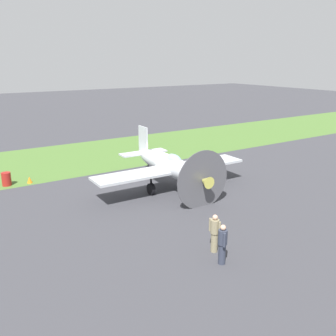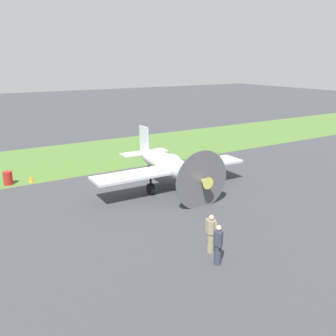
# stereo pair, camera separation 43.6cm
# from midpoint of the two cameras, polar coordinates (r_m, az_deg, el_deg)

# --- Properties ---
(ground_plane) EXTENTS (160.00, 160.00, 0.00)m
(ground_plane) POSITION_cam_midpoint_polar(r_m,az_deg,el_deg) (25.60, -2.03, -2.07)
(ground_plane) COLOR #38383D
(grass_verge) EXTENTS (120.00, 11.00, 0.01)m
(grass_verge) POSITION_cam_midpoint_polar(r_m,az_deg,el_deg) (33.74, -10.27, 2.21)
(grass_verge) COLOR #476B2D
(grass_verge) RESTS_ON ground
(airplane_lead) EXTENTS (10.37, 8.24, 3.71)m
(airplane_lead) POSITION_cam_midpoint_polar(r_m,az_deg,el_deg) (23.72, -0.31, 0.38)
(airplane_lead) COLOR #B2B7BC
(airplane_lead) RESTS_ON ground
(ground_crew_chief) EXTENTS (0.38, 0.62, 1.73)m
(ground_crew_chief) POSITION_cam_midpoint_polar(r_m,az_deg,el_deg) (16.32, 6.39, -9.78)
(ground_crew_chief) COLOR #847A5B
(ground_crew_chief) RESTS_ON ground
(ground_crew_mechanic) EXTENTS (0.38, 0.58, 1.73)m
(ground_crew_mechanic) POSITION_cam_midpoint_polar(r_m,az_deg,el_deg) (15.46, 7.53, -11.40)
(ground_crew_mechanic) COLOR #2D3342
(ground_crew_mechanic) RESTS_ON ground
(fuel_drum) EXTENTS (0.60, 0.60, 0.90)m
(fuel_drum) POSITION_cam_midpoint_polar(r_m,az_deg,el_deg) (26.94, -23.97, -1.56)
(fuel_drum) COLOR maroon
(fuel_drum) RESTS_ON ground
(runway_marker_cone) EXTENTS (0.36, 0.36, 0.44)m
(runway_marker_cone) POSITION_cam_midpoint_polar(r_m,az_deg,el_deg) (26.98, -20.90, -1.71)
(runway_marker_cone) COLOR orange
(runway_marker_cone) RESTS_ON ground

